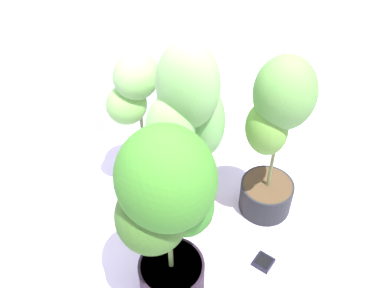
{
  "coord_description": "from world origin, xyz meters",
  "views": [
    {
      "loc": [
        -0.96,
        -0.72,
        1.72
      ],
      "look_at": [
        0.06,
        0.18,
        0.43
      ],
      "focal_mm": 39.86,
      "sensor_mm": 36.0,
      "label": 1
    }
  ],
  "objects_px": {
    "potted_plant_back_center": "(137,114)",
    "hygrometer_box": "(263,262)",
    "potted_plant_front_left": "(167,210)",
    "potted_plant_center": "(187,130)",
    "potted_plant_front_right": "(275,134)",
    "potted_plant_back_right": "(187,101)"
  },
  "relations": [
    {
      "from": "potted_plant_front_right",
      "to": "potted_plant_back_right",
      "type": "xyz_separation_m",
      "value": [
        0.01,
        0.51,
        -0.09
      ]
    },
    {
      "from": "potted_plant_back_center",
      "to": "hygrometer_box",
      "type": "distance_m",
      "value": 0.89
    },
    {
      "from": "potted_plant_center",
      "to": "potted_plant_back_right",
      "type": "height_order",
      "value": "potted_plant_center"
    },
    {
      "from": "potted_plant_center",
      "to": "potted_plant_front_left",
      "type": "bearing_deg",
      "value": -148.64
    },
    {
      "from": "potted_plant_back_right",
      "to": "potted_plant_center",
      "type": "bearing_deg",
      "value": -138.04
    },
    {
      "from": "potted_plant_back_center",
      "to": "potted_plant_back_right",
      "type": "relative_size",
      "value": 1.03
    },
    {
      "from": "potted_plant_center",
      "to": "hygrometer_box",
      "type": "xyz_separation_m",
      "value": [
        0.02,
        -0.44,
        -0.56
      ]
    },
    {
      "from": "potted_plant_back_right",
      "to": "potted_plant_front_left",
      "type": "bearing_deg",
      "value": -143.31
    },
    {
      "from": "potted_plant_front_left",
      "to": "potted_plant_back_center",
      "type": "xyz_separation_m",
      "value": [
        0.37,
        0.55,
        -0.11
      ]
    },
    {
      "from": "potted_plant_back_center",
      "to": "potted_plant_center",
      "type": "relative_size",
      "value": 0.77
    },
    {
      "from": "potted_plant_center",
      "to": "hygrometer_box",
      "type": "distance_m",
      "value": 0.71
    },
    {
      "from": "potted_plant_back_right",
      "to": "hygrometer_box",
      "type": "height_order",
      "value": "potted_plant_back_right"
    },
    {
      "from": "potted_plant_front_left",
      "to": "potted_plant_center",
      "type": "bearing_deg",
      "value": 31.36
    },
    {
      "from": "potted_plant_front_right",
      "to": "potted_plant_back_right",
      "type": "relative_size",
      "value": 1.19
    },
    {
      "from": "potted_plant_front_right",
      "to": "hygrometer_box",
      "type": "height_order",
      "value": "potted_plant_front_right"
    },
    {
      "from": "potted_plant_front_left",
      "to": "potted_plant_back_right",
      "type": "height_order",
      "value": "potted_plant_front_left"
    },
    {
      "from": "hygrometer_box",
      "to": "potted_plant_back_right",
      "type": "bearing_deg",
      "value": -116.26
    },
    {
      "from": "potted_plant_front_right",
      "to": "potted_plant_back_center",
      "type": "relative_size",
      "value": 1.16
    },
    {
      "from": "potted_plant_back_center",
      "to": "hygrometer_box",
      "type": "xyz_separation_m",
      "value": [
        -0.01,
        -0.78,
        -0.43
      ]
    },
    {
      "from": "potted_plant_front_left",
      "to": "potted_plant_back_right",
      "type": "bearing_deg",
      "value": 36.69
    },
    {
      "from": "potted_plant_front_left",
      "to": "potted_plant_center",
      "type": "xyz_separation_m",
      "value": [
        0.33,
        0.2,
        0.03
      ]
    },
    {
      "from": "potted_plant_back_right",
      "to": "hygrometer_box",
      "type": "relative_size",
      "value": 8.5
    }
  ]
}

